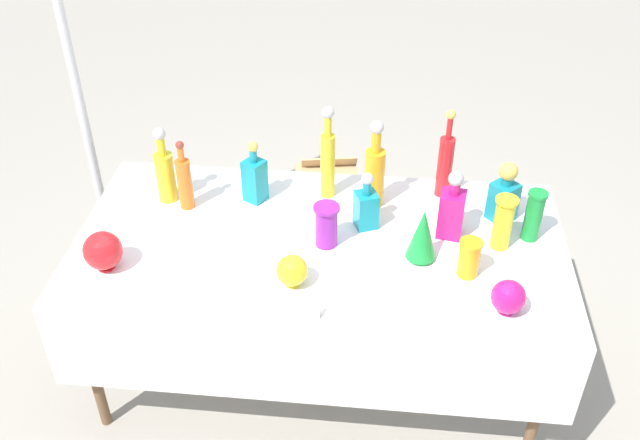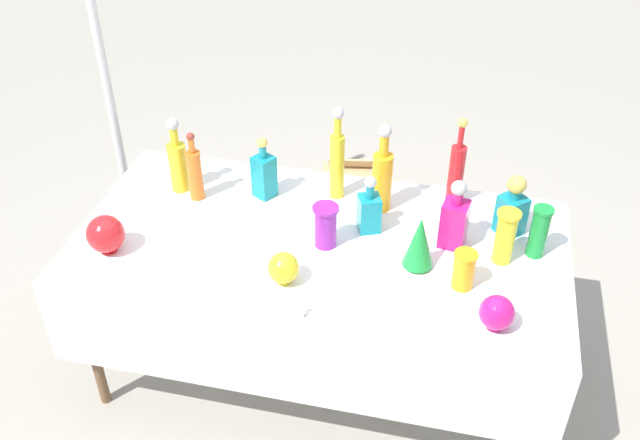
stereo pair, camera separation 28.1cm
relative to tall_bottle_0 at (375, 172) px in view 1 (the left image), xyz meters
The scene contains 24 objects.
ground_plane 0.98m from the tall_bottle_0, 126.27° to the right, with size 40.00×40.00×0.00m, color #A0998C.
display_table 0.44m from the tall_bottle_0, 122.28° to the right, with size 1.98×1.00×0.76m.
tall_bottle_0 is the anchor object (origin of this frame).
tall_bottle_1 0.32m from the tall_bottle_0, 19.67° to the left, with size 0.07×0.07×0.41m.
tall_bottle_2 0.21m from the tall_bottle_0, 166.30° to the left, with size 0.06×0.06×0.43m.
tall_bottle_3 0.89m from the tall_bottle_0, behind, with size 0.08×0.08×0.35m.
tall_bottle_4 0.80m from the tall_bottle_0, behind, with size 0.06×0.06×0.32m.
square_decanter_0 0.37m from the tall_bottle_0, 29.90° to the right, with size 0.11×0.11×0.30m.
square_decanter_1 0.17m from the tall_bottle_0, 98.96° to the right, with size 0.11×0.11×0.26m.
square_decanter_2 0.54m from the tall_bottle_0, ahead, with size 0.14×0.14×0.27m.
square_decanter_3 0.51m from the tall_bottle_0, behind, with size 0.11×0.11×0.29m.
slender_vase_0 0.57m from the tall_bottle_0, 48.89° to the right, with size 0.09×0.09×0.15m.
slender_vase_1 0.57m from the tall_bottle_0, 25.30° to the right, with size 0.09×0.09×0.23m.
slender_vase_2 0.66m from the tall_bottle_0, 15.37° to the right, with size 0.08×0.08×0.22m.
slender_vase_3 0.35m from the tall_bottle_0, 120.37° to the right, with size 0.10×0.10×0.18m.
fluted_vase_0 0.40m from the tall_bottle_0, 60.34° to the right, with size 0.12×0.12×0.23m.
round_bowl_0 0.63m from the tall_bottle_0, 116.67° to the right, with size 0.12×0.12×0.13m.
round_bowl_1 1.14m from the tall_bottle_0, 152.20° to the right, with size 0.15×0.15×0.16m.
round_bowl_2 0.80m from the tall_bottle_0, 51.17° to the right, with size 0.12×0.12×0.13m.
price_tag_left 0.74m from the tall_bottle_0, 104.29° to the right, with size 0.05×0.01×0.04m, color white.
price_tag_center 0.76m from the tall_bottle_0, 104.49° to the right, with size 0.06×0.01×0.04m, color white.
cardboard_box_behind_left 1.03m from the tall_bottle_0, 78.35° to the left, with size 0.48×0.44×0.39m.
cardboard_box_behind_right 1.22m from the tall_bottle_0, 107.11° to the left, with size 0.42×0.43×0.37m.
canopy_pole 1.42m from the tall_bottle_0, 166.81° to the left, with size 0.18×0.18×2.30m.
Camera 1 is at (0.23, -2.25, 2.54)m, focal length 40.00 mm.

